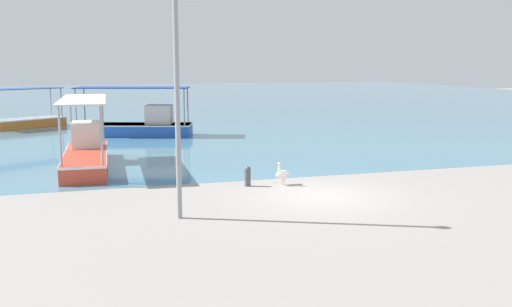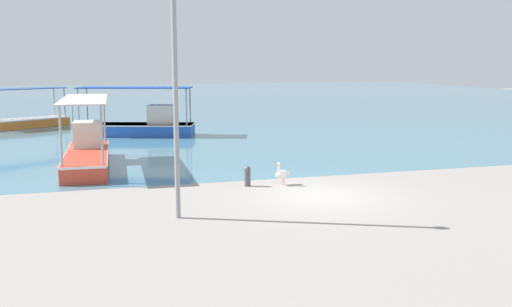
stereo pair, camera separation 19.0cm
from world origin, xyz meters
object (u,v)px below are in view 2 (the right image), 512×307
pelican (282,174)px  fishing_boat_center (22,120)px  mooring_bollard (247,175)px  fishing_boat_outer (140,124)px  fishing_boat_far_left (87,152)px  lamp_post (175,93)px

pelican → fishing_boat_center: bearing=116.8°
fishing_boat_center → mooring_bollard: bearing=-65.8°
fishing_boat_outer → fishing_boat_center: fishing_boat_outer is taller
fishing_boat_far_left → pelican: (6.47, -5.41, -0.25)m
fishing_boat_center → mooring_bollard: (9.36, -20.80, -0.12)m
fishing_boat_outer → fishing_boat_far_left: size_ratio=1.01×
fishing_boat_center → mooring_bollard: fishing_boat_center is taller
fishing_boat_outer → mooring_bollard: fishing_boat_outer is taller
lamp_post → mooring_bollard: 5.34m
fishing_boat_far_left → lamp_post: lamp_post is taller
fishing_boat_outer → pelican: 15.29m
fishing_boat_outer → fishing_boat_far_left: 9.89m
fishing_boat_far_left → mooring_bollard: 7.45m
mooring_bollard → fishing_boat_center: bearing=114.2°
lamp_post → fishing_boat_far_left: bearing=105.6°
lamp_post → mooring_bollard: lamp_post is taller
fishing_boat_outer → mooring_bollard: (2.37, -14.72, -0.28)m
fishing_boat_center → pelican: bearing=-63.2°
pelican → fishing_boat_outer: bearing=103.5°
fishing_boat_far_left → lamp_post: size_ratio=1.12×
fishing_boat_outer → mooring_bollard: size_ratio=9.79×
mooring_bollard → fishing_boat_outer: bearing=99.1°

